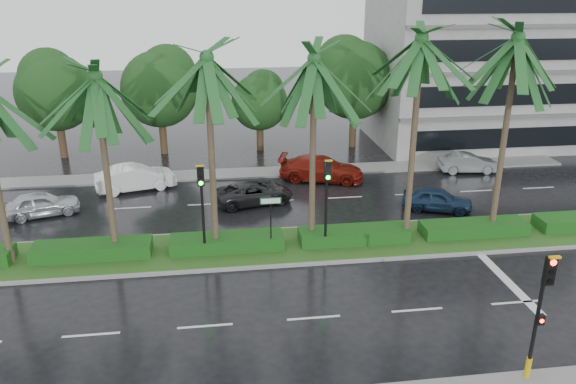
{
  "coord_description": "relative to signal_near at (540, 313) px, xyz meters",
  "views": [
    {
      "loc": [
        -3.34,
        -22.57,
        11.71
      ],
      "look_at": [
        -0.08,
        1.5,
        2.59
      ],
      "focal_mm": 35.0,
      "sensor_mm": 36.0,
      "label": 1
    }
  ],
  "objects": [
    {
      "name": "bg_trees",
      "position": [
        -7.06,
        26.98,
        2.3
      ],
      "size": [
        32.8,
        5.69,
        8.22
      ],
      "color": "#392F1A",
      "rests_on": "ground"
    },
    {
      "name": "car_white",
      "position": [
        -14.13,
        19.34,
        -1.74
      ],
      "size": [
        2.82,
        4.92,
        1.53
      ],
      "primitive_type": "imported",
      "rotation": [
        0.0,
        0.0,
        1.84
      ],
      "color": "white",
      "rests_on": "ground"
    },
    {
      "name": "car_red",
      "position": [
        -2.8,
        19.58,
        -1.74
      ],
      "size": [
        3.57,
        5.65,
        1.53
      ],
      "primitive_type": "imported",
      "rotation": [
        0.0,
        0.0,
        1.28
      ],
      "color": "maroon",
      "rests_on": "ground"
    },
    {
      "name": "car_darkgrey",
      "position": [
        -7.3,
        16.26,
        -1.89
      ],
      "size": [
        2.99,
        4.74,
        1.22
      ],
      "primitive_type": "imported",
      "rotation": [
        0.0,
        0.0,
        1.81
      ],
      "color": "black",
      "rests_on": "ground"
    },
    {
      "name": "building",
      "position": [
        11.0,
        27.39,
        3.5
      ],
      "size": [
        16.0,
        10.0,
        12.0
      ],
      "primitive_type": "cube",
      "color": "gray",
      "rests_on": "ground"
    },
    {
      "name": "far_sidewalk",
      "position": [
        -6.0,
        21.39,
        -2.44
      ],
      "size": [
        40.0,
        2.0,
        0.12
      ],
      "primitive_type": "cube",
      "color": "slate",
      "rests_on": "ground"
    },
    {
      "name": "car_grey",
      "position": [
        7.0,
        19.85,
        -1.88
      ],
      "size": [
        1.7,
        3.91,
        1.25
      ],
      "primitive_type": "imported",
      "rotation": [
        0.0,
        0.0,
        1.47
      ],
      "color": "slate",
      "rests_on": "ground"
    },
    {
      "name": "signal_median_right",
      "position": [
        -4.5,
        9.69,
        0.49
      ],
      "size": [
        0.34,
        0.42,
        4.36
      ],
      "color": "black",
      "rests_on": "median"
    },
    {
      "name": "street_sign",
      "position": [
        -7.0,
        9.87,
        -0.38
      ],
      "size": [
        0.95,
        0.09,
        2.6
      ],
      "color": "black",
      "rests_on": "median"
    },
    {
      "name": "ground",
      "position": [
        -6.0,
        9.39,
        -2.5
      ],
      "size": [
        120.0,
        120.0,
        0.0
      ],
      "primitive_type": "plane",
      "color": "black",
      "rests_on": "ground"
    },
    {
      "name": "signal_near",
      "position": [
        0.0,
        0.0,
        0.0
      ],
      "size": [
        0.34,
        0.45,
        4.36
      ],
      "color": "black",
      "rests_on": "near_sidewalk"
    },
    {
      "name": "hedge",
      "position": [
        -6.0,
        10.39,
        -2.05
      ],
      "size": [
        35.2,
        1.4,
        0.6
      ],
      "color": "#164313",
      "rests_on": "median"
    },
    {
      "name": "signal_median_left",
      "position": [
        -10.0,
        9.69,
        0.49
      ],
      "size": [
        0.34,
        0.42,
        4.36
      ],
      "color": "black",
      "rests_on": "median"
    },
    {
      "name": "car_silver",
      "position": [
        -18.63,
        15.94,
        -1.85
      ],
      "size": [
        2.63,
        4.15,
        1.32
      ],
      "primitive_type": "imported",
      "rotation": [
        0.0,
        0.0,
        1.87
      ],
      "color": "silver",
      "rests_on": "ground"
    },
    {
      "name": "lane_markings",
      "position": [
        -2.96,
        8.96,
        -2.5
      ],
      "size": [
        34.0,
        13.06,
        0.01
      ],
      "color": "silver",
      "rests_on": "ground"
    },
    {
      "name": "car_blue",
      "position": [
        2.5,
        13.84,
        -1.87
      ],
      "size": [
        2.75,
        4.01,
        1.27
      ],
      "primitive_type": "imported",
      "rotation": [
        0.0,
        0.0,
        1.2
      ],
      "color": "#192E4D",
      "rests_on": "ground"
    },
    {
      "name": "palm_row",
      "position": [
        -7.24,
        10.41,
        5.6
      ],
      "size": [
        26.3,
        4.2,
        10.15
      ],
      "color": "#3D3223",
      "rests_on": "median"
    },
    {
      "name": "median",
      "position": [
        -6.0,
        10.39,
        -2.42
      ],
      "size": [
        36.0,
        4.0,
        0.15
      ],
      "color": "gray",
      "rests_on": "ground"
    }
  ]
}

